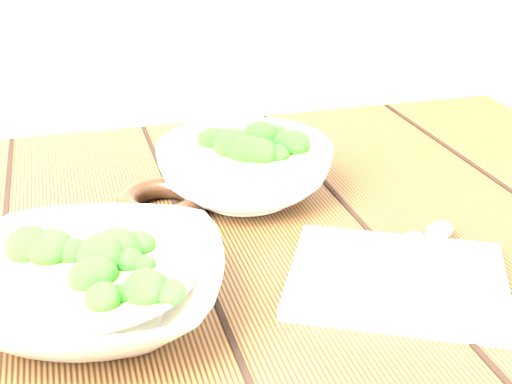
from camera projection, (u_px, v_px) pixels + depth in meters
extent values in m
cube|color=#3A2510|center=(210.00, 256.00, 0.80)|extent=(1.20, 0.80, 0.04)
cube|color=#3A2510|center=(448.00, 302.00, 1.39)|extent=(0.07, 0.07, 0.71)
imported|color=silver|center=(92.00, 288.00, 0.65)|extent=(0.29, 0.29, 0.06)
cylinder|color=#A38249|center=(90.00, 270.00, 0.64)|extent=(0.19, 0.19, 0.00)
ellipsoid|color=#1B6B17|center=(115.00, 256.00, 0.65)|extent=(0.04, 0.04, 0.03)
ellipsoid|color=#1B6B17|center=(111.00, 243.00, 0.67)|extent=(0.04, 0.04, 0.03)
ellipsoid|color=#1B6B17|center=(78.00, 236.00, 0.68)|extent=(0.04, 0.04, 0.03)
ellipsoid|color=#1B6B17|center=(64.00, 256.00, 0.65)|extent=(0.04, 0.04, 0.03)
ellipsoid|color=#1B6B17|center=(37.00, 269.00, 0.63)|extent=(0.04, 0.04, 0.03)
ellipsoid|color=#1B6B17|center=(33.00, 293.00, 0.59)|extent=(0.04, 0.04, 0.03)
ellipsoid|color=#1B6B17|center=(83.00, 284.00, 0.61)|extent=(0.04, 0.04, 0.03)
ellipsoid|color=#1B6B17|center=(120.00, 285.00, 0.60)|extent=(0.04, 0.04, 0.03)
ellipsoid|color=#1B6B17|center=(162.00, 268.00, 0.63)|extent=(0.04, 0.04, 0.03)
imported|color=silver|center=(245.00, 171.00, 0.88)|extent=(0.27, 0.27, 0.07)
cylinder|color=#A38249|center=(245.00, 153.00, 0.87)|extent=(0.17, 0.17, 0.00)
ellipsoid|color=#1B6B17|center=(259.00, 144.00, 0.88)|extent=(0.04, 0.04, 0.03)
ellipsoid|color=#1B6B17|center=(253.00, 138.00, 0.90)|extent=(0.04, 0.04, 0.03)
ellipsoid|color=#1B6B17|center=(230.00, 135.00, 0.91)|extent=(0.04, 0.04, 0.03)
ellipsoid|color=#1B6B17|center=(226.00, 144.00, 0.88)|extent=(0.04, 0.04, 0.03)
ellipsoid|color=#1B6B17|center=(212.00, 150.00, 0.86)|extent=(0.04, 0.04, 0.03)
ellipsoid|color=#1B6B17|center=(216.00, 161.00, 0.83)|extent=(0.04, 0.04, 0.03)
ellipsoid|color=#1B6B17|center=(246.00, 157.00, 0.84)|extent=(0.04, 0.04, 0.03)
ellipsoid|color=#1B6B17|center=(270.00, 158.00, 0.84)|extent=(0.04, 0.04, 0.03)
ellipsoid|color=#1B6B17|center=(293.00, 150.00, 0.87)|extent=(0.04, 0.04, 0.03)
torus|color=black|center=(162.00, 202.00, 0.85)|extent=(0.14, 0.14, 0.03)
cube|color=beige|center=(397.00, 279.00, 0.71)|extent=(0.27, 0.25, 0.01)
cylinder|color=#B5B0A0|center=(386.00, 276.00, 0.69)|extent=(0.10, 0.10, 0.01)
ellipsoid|color=#B5B0A0|center=(412.00, 241.00, 0.76)|extent=(0.06, 0.06, 0.01)
cylinder|color=#B5B0A0|center=(416.00, 263.00, 0.72)|extent=(0.10, 0.10, 0.01)
ellipsoid|color=#B5B0A0|center=(439.00, 231.00, 0.78)|extent=(0.06, 0.06, 0.01)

